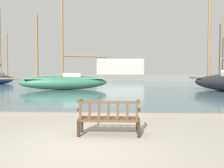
{
  "coord_description": "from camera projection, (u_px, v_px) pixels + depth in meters",
  "views": [
    {
      "loc": [
        0.85,
        -4.72,
        1.57
      ],
      "look_at": [
        0.27,
        10.0,
        1.0
      ],
      "focal_mm": 35.0,
      "sensor_mm": 36.0,
      "label": 1
    }
  ],
  "objects": [
    {
      "name": "quay_edge_kerb",
      "position": [
        99.0,
        114.0,
        8.65
      ],
      "size": [
        40.0,
        0.3,
        0.12
      ],
      "primitive_type": "cube",
      "color": "slate",
      "rests_on": "ground"
    },
    {
      "name": "park_bench",
      "position": [
        109.0,
        118.0,
        5.71
      ],
      "size": [
        1.61,
        0.54,
        0.92
      ],
      "color": "black",
      "rests_on": "ground"
    },
    {
      "name": "sailboat_outer_starboard",
      "position": [
        0.0,
        78.0,
        38.18
      ],
      "size": [
        3.04,
        9.38,
        13.3
      ],
      "color": "navy",
      "rests_on": "harbor_water"
    },
    {
      "name": "sailboat_mid_port",
      "position": [
        65.0,
        81.0,
        23.03
      ],
      "size": [
        11.05,
        5.16,
        10.09
      ],
      "color": "#2D6647",
      "rests_on": "harbor_water"
    },
    {
      "name": "ground_plane",
      "position": [
        82.0,
        147.0,
        4.8
      ],
      "size": [
        160.0,
        160.0,
        0.0
      ],
      "primitive_type": "plane",
      "color": "gray"
    },
    {
      "name": "sailboat_far_port",
      "position": [
        222.0,
        76.0,
        43.24
      ],
      "size": [
        4.93,
        11.17,
        14.6
      ],
      "color": "#2D6647",
      "rests_on": "harbor_water"
    },
    {
      "name": "far_breakwater",
      "position": [
        119.0,
        74.0,
        63.16
      ],
      "size": [
        49.21,
        2.4,
        6.4
      ],
      "color": "#66605B",
      "rests_on": "ground"
    },
    {
      "name": "harbor_water",
      "position": [
        117.0,
        82.0,
        48.74
      ],
      "size": [
        100.0,
        80.0,
        0.08
      ],
      "primitive_type": "cube",
      "color": "#476670",
      "rests_on": "ground"
    }
  ]
}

